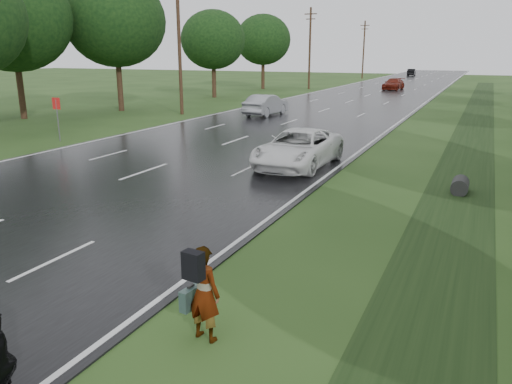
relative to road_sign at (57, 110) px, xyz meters
The scene contains 18 objects.
road 34.12m from the road_sign, 75.56° to the left, with size 14.00×180.00×0.04m, color black.
edge_stripe_east 36.39m from the road_sign, 65.20° to the left, with size 0.12×180.00×0.01m, color silver.
edge_stripe_west 33.08m from the road_sign, 86.96° to the left, with size 0.12×180.00×0.01m, color silver.
center_line 34.11m from the road_sign, 75.56° to the left, with size 0.12×180.00×0.01m, color silver.
drainage_ditch 21.16m from the road_sign, 18.54° to the left, with size 2.20×120.00×0.56m.
road_sign is the anchor object (origin of this frame).
utility_pole_mid 13.50m from the road_sign, 93.08° to the left, with size 1.60×0.26×10.00m.
utility_pole_far 43.15m from the road_sign, 90.93° to the left, with size 1.60×0.26×10.00m.
utility_pole_distant 73.09m from the road_sign, 90.55° to the left, with size 1.60×0.26×10.00m.
tree_west_c 15.46m from the road_sign, 116.57° to the left, with size 7.80×7.80×10.43m.
tree_west_d 27.91m from the road_sign, 101.92° to the left, with size 6.60×6.60×8.80m.
tree_west_e 12.38m from the road_sign, 147.72° to the left, with size 8.00×8.00×10.44m.
tree_west_f 41.72m from the road_sign, 98.74° to the left, with size 7.00×7.00×9.29m.
pedestrian 21.35m from the road_sign, 38.60° to the right, with size 0.76×0.73×1.64m.
white_pickup 13.72m from the road_sign, ahead, with size 2.48×5.39×1.50m, color white.
silver_sedan 15.85m from the road_sign, 69.50° to the left, with size 1.62×4.66×1.53m, color gray.
far_car_red 47.07m from the road_sign, 78.35° to the left, with size 1.95×4.79×1.39m, color #65160B.
far_car_dark 87.32m from the road_sign, 86.06° to the left, with size 1.45×4.16×1.37m, color black.
Camera 1 is at (12.01, -7.60, 4.57)m, focal length 35.00 mm.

